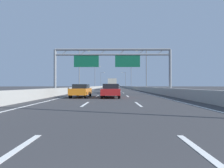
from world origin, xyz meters
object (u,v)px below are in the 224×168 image
object	(u,v)px
streetlamp_left_distant	(101,79)
streetlamp_left_far	(96,76)
silver_car	(118,86)
sign_gantry	(111,60)
streetlamp_right_distant	(125,79)
orange_car	(81,90)
streetlamp_right_mid	(145,67)
red_car	(111,90)
streetlamp_left_mid	(80,68)
white_car	(112,89)
box_truck	(112,84)
streetlamp_right_far	(131,76)

from	to	relation	value
streetlamp_left_distant	streetlamp_left_far	bearing A→B (deg)	-90.00
streetlamp_left_distant	silver_car	xyz separation A→B (m)	(11.19, 13.97, -4.66)
sign_gantry	streetlamp_left_far	size ratio (longest dim) A/B	1.70
streetlamp_left_distant	streetlamp_right_distant	bearing A→B (deg)	0.00
streetlamp_left_distant	silver_car	distance (m)	18.49
sign_gantry	orange_car	xyz separation A→B (m)	(-3.19, -5.06, -4.07)
streetlamp_left_far	silver_car	xyz separation A→B (m)	(11.19, 48.65, -4.66)
sign_gantry	streetlamp_right_mid	bearing A→B (deg)	65.00
sign_gantry	red_car	size ratio (longest dim) A/B	3.43
sign_gantry	streetlamp_right_distant	bearing A→B (deg)	84.91
streetlamp_left_mid	streetlamp_right_mid	size ratio (longest dim) A/B	1.00
sign_gantry	white_car	bearing A→B (deg)	89.07
red_car	streetlamp_right_mid	bearing A→B (deg)	70.69
silver_car	sign_gantry	bearing A→B (deg)	-92.24
streetlamp_left_distant	silver_car	world-z (taller)	streetlamp_left_distant
sign_gantry	streetlamp_right_distant	distance (m)	86.10
streetlamp_left_far	orange_car	xyz separation A→B (m)	(4.10, -56.13, -4.66)
streetlamp_left_distant	orange_car	bearing A→B (deg)	-87.42
sign_gantry	streetlamp_right_distant	size ratio (longest dim) A/B	1.70
streetlamp_right_mid	streetlamp_left_far	world-z (taller)	same
red_car	white_car	distance (m)	11.01
sign_gantry	red_car	xyz separation A→B (m)	(0.02, -5.38, -4.07)
streetlamp_right_distant	streetlamp_right_mid	bearing A→B (deg)	-90.00
streetlamp_right_mid	box_truck	bearing A→B (deg)	122.87
sign_gantry	white_car	xyz separation A→B (m)	(0.09, 5.63, -4.06)
streetlamp_right_mid	silver_car	distance (m)	83.55
streetlamp_right_mid	red_car	distance (m)	23.53
sign_gantry	streetlamp_right_distant	world-z (taller)	streetlamp_right_distant
streetlamp_left_mid	white_car	xyz separation A→B (m)	(7.38, -10.75, -4.64)
silver_car	streetlamp_left_far	bearing A→B (deg)	-102.95
streetlamp_left_distant	streetlamp_right_distant	size ratio (longest dim) A/B	1.00
streetlamp_left_far	streetlamp_left_distant	world-z (taller)	same
streetlamp_right_far	streetlamp_left_distant	xyz separation A→B (m)	(-14.93, 34.68, 0.00)
white_car	streetlamp_right_distant	bearing A→B (deg)	84.62
streetlamp_left_mid	streetlamp_right_mid	distance (m)	14.93
streetlamp_left_distant	red_car	size ratio (longest dim) A/B	2.02
streetlamp_right_far	streetlamp_right_distant	distance (m)	34.68
streetlamp_left_far	streetlamp_right_distant	bearing A→B (deg)	66.71
orange_car	white_car	world-z (taller)	white_car
box_truck	streetlamp_left_mid	bearing A→B (deg)	-121.56
sign_gantry	orange_car	world-z (taller)	sign_gantry
orange_car	box_truck	world-z (taller)	box_truck
red_car	streetlamp_left_mid	bearing A→B (deg)	108.55
streetlamp_left_far	streetlamp_right_far	distance (m)	14.93
streetlamp_right_far	box_truck	size ratio (longest dim) A/B	1.09
streetlamp_left_mid	streetlamp_right_far	distance (m)	37.76
streetlamp_right_far	streetlamp_right_distant	world-z (taller)	same
sign_gantry	streetlamp_right_far	size ratio (longest dim) A/B	1.70
streetlamp_left_far	streetlamp_left_distant	distance (m)	34.68
streetlamp_right_far	white_car	bearing A→B (deg)	-99.44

